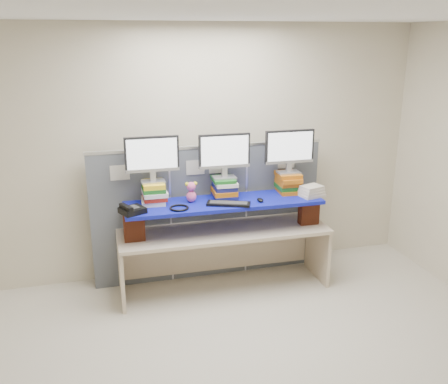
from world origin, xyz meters
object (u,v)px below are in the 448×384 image
object	(u,v)px
blue_board	(224,203)
keyboard	(229,204)
desk	(224,242)
monitor_center	(224,153)
monitor_left	(152,157)
monitor_right	(290,149)
desk_phone	(132,210)

from	to	relation	value
blue_board	keyboard	world-z (taller)	keyboard
keyboard	desk	bearing A→B (deg)	117.27
monitor_center	desk	bearing A→B (deg)	-106.44
blue_board	monitor_left	world-z (taller)	monitor_left
monitor_right	desk_phone	xyz separation A→B (m)	(-1.72, -0.22, -0.46)
desk	monitor_right	bearing A→B (deg)	8.90
monitor_left	monitor_right	world-z (taller)	monitor_left
monitor_center	monitor_right	bearing A→B (deg)	-0.00
monitor_left	monitor_center	distance (m)	0.75
monitor_right	monitor_left	bearing A→B (deg)	-180.00
monitor_center	desk_phone	bearing A→B (deg)	-165.68
monitor_left	monitor_center	size ratio (longest dim) A/B	1.00
desk	monitor_center	size ratio (longest dim) A/B	4.12
blue_board	monitor_left	size ratio (longest dim) A/B	3.79
desk	blue_board	size ratio (longest dim) A/B	1.09
desk_phone	blue_board	bearing A→B (deg)	-16.94
monitor_right	keyboard	bearing A→B (deg)	-161.57
desk	desk_phone	size ratio (longest dim) A/B	8.01
desk	keyboard	bearing A→B (deg)	-83.49
monitor_left	desk_phone	xyz separation A→B (m)	(-0.25, -0.25, -0.46)
desk	desk_phone	xyz separation A→B (m)	(-0.96, -0.12, 0.49)
monitor_left	keyboard	xyz separation A→B (m)	(0.73, -0.26, -0.48)
monitor_center	monitor_right	world-z (taller)	monitor_right
blue_board	monitor_right	world-z (taller)	monitor_right
monitor_right	desk	bearing A→B (deg)	-171.10
monitor_right	keyboard	distance (m)	0.92
desk_phone	monitor_left	bearing A→B (deg)	21.00
blue_board	monitor_right	xyz separation A→B (m)	(0.76, 0.10, 0.51)
monitor_right	desk_phone	size ratio (longest dim) A/B	1.94
monitor_center	desk_phone	world-z (taller)	monitor_center
keyboard	desk_phone	size ratio (longest dim) A/B	1.66
blue_board	desk	bearing A→B (deg)	1.08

